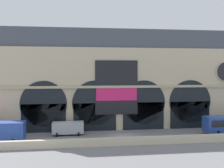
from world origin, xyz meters
TOP-DOWN VIEW (x-y plane):
  - ground_plane at (0.00, 0.00)m, footprint 200.00×200.00m
  - quay_parapet_wall at (0.00, -4.60)m, footprint 90.00×0.70m
  - station_building at (0.02, 7.45)m, footprint 46.72×5.33m
  - box_truck_west at (-19.20, -0.85)m, footprint 7.50×2.91m
  - van_midwest at (-9.18, 2.56)m, footprint 5.20×2.48m

SIDE VIEW (x-z plane):
  - ground_plane at x=0.00m, z-range 0.00..0.00m
  - quay_parapet_wall at x=0.00m, z-range 0.00..1.18m
  - van_midwest at x=-9.18m, z-range 0.15..2.35m
  - box_truck_west at x=-19.20m, z-range 0.14..3.26m
  - station_building at x=0.02m, z-range -0.28..18.27m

